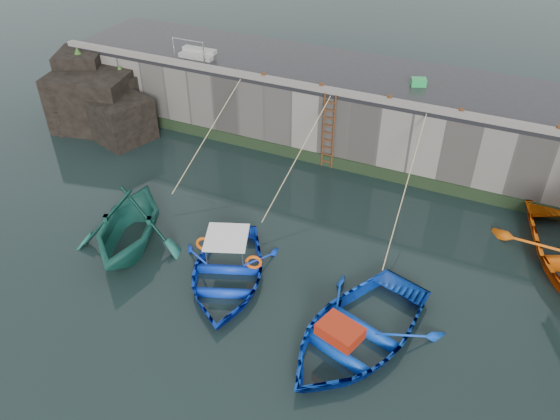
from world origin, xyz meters
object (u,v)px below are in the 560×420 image
at_px(boat_near_white, 132,244).
at_px(boat_near_blue, 227,279).
at_px(bollard_e, 558,130).
at_px(bollard_c, 389,99).
at_px(bollard_d, 461,112).
at_px(bollard_a, 264,76).
at_px(ladder, 328,132).
at_px(boat_near_navy, 355,339).
at_px(bollard_b, 321,87).
at_px(fish_crate, 419,82).

height_order(boat_near_white, boat_near_blue, boat_near_white).
height_order(boat_near_blue, bollard_e, bollard_e).
distance_m(bollard_c, bollard_d, 2.60).
relative_size(bollard_a, bollard_d, 1.00).
xyz_separation_m(ladder, bollard_c, (2.20, 0.34, 1.71)).
xyz_separation_m(boat_near_navy, bollard_a, (-7.03, 8.62, 3.30)).
relative_size(boat_near_navy, bollard_e, 19.07).
height_order(bollard_b, bollard_e, same).
height_order(ladder, boat_near_white, ladder).
bearing_deg(bollard_b, fish_crate, 31.25).
bearing_deg(bollard_a, ladder, -6.38).
xyz_separation_m(fish_crate, bollard_e, (5.18, -2.01, -0.01)).
height_order(boat_near_white, bollard_b, bollard_b).
bearing_deg(boat_near_navy, bollard_a, 146.36).
height_order(boat_near_white, bollard_a, bollard_a).
bearing_deg(bollard_c, bollard_d, 0.00).
height_order(bollard_d, bollard_e, same).
height_order(ladder, bollard_e, bollard_e).
relative_size(ladder, bollard_e, 11.43).
relative_size(bollard_d, bollard_e, 1.00).
bearing_deg(boat_near_navy, ladder, 133.10).
xyz_separation_m(bollard_a, bollard_b, (2.50, 0.00, 0.00)).
xyz_separation_m(bollard_a, bollard_e, (11.00, 0.00, 0.00)).
bearing_deg(boat_near_blue, bollard_a, 86.52).
relative_size(boat_near_blue, boat_near_navy, 0.89).
bearing_deg(boat_near_blue, bollard_b, 69.21).
bearing_deg(bollard_d, boat_near_navy, -95.11).
xyz_separation_m(bollard_b, bollard_d, (5.30, 0.00, 0.00)).
bearing_deg(bollard_e, ladder, -177.60).
xyz_separation_m(bollard_c, bollard_e, (5.80, 0.00, 0.00)).
xyz_separation_m(ladder, bollard_d, (4.80, 0.34, 1.71)).
distance_m(fish_crate, bollard_c, 2.11).
relative_size(boat_near_navy, bollard_d, 19.07).
distance_m(bollard_a, bollard_d, 7.80).
bearing_deg(boat_near_blue, fish_crate, 50.71).
height_order(ladder, boat_near_navy, ladder).
bearing_deg(fish_crate, bollard_a, 179.20).
height_order(bollard_b, bollard_c, same).
distance_m(ladder, boat_near_blue, 7.84).
xyz_separation_m(boat_near_white, boat_near_blue, (3.78, -0.16, 0.00)).
bearing_deg(bollard_d, boat_near_blue, -123.15).
distance_m(bollard_a, bollard_e, 11.00).
relative_size(boat_near_blue, bollard_b, 16.89).
bearing_deg(boat_near_white, boat_near_navy, -25.29).
bearing_deg(ladder, bollard_e, 2.40).
distance_m(boat_near_blue, bollard_c, 9.04).
relative_size(fish_crate, bollard_d, 2.06).
bearing_deg(bollard_d, boat_near_white, -138.95).
bearing_deg(bollard_a, bollard_e, 0.00).
bearing_deg(bollard_a, bollard_d, 0.00).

